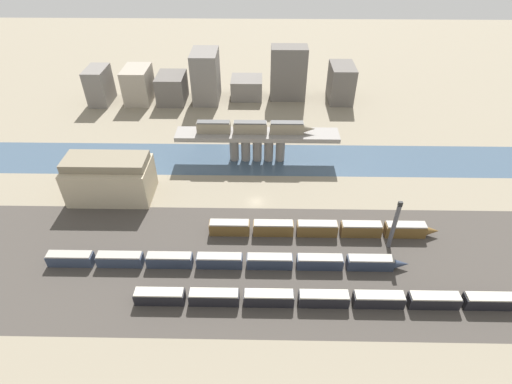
% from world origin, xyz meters
% --- Properties ---
extents(ground_plane, '(400.00, 400.00, 0.00)m').
position_xyz_m(ground_plane, '(0.00, 0.00, 0.00)').
color(ground_plane, gray).
extents(railbed_yard, '(280.00, 42.00, 0.01)m').
position_xyz_m(railbed_yard, '(0.00, -24.00, 0.00)').
color(railbed_yard, '#423D38').
rests_on(railbed_yard, ground).
extents(river_water, '(320.00, 19.29, 0.01)m').
position_xyz_m(river_water, '(0.00, 22.92, 0.00)').
color(river_water, '#3D5166').
rests_on(river_water, ground).
extents(bridge, '(53.13, 7.81, 10.28)m').
position_xyz_m(bridge, '(0.00, 22.92, 7.53)').
color(bridge, gray).
rests_on(bridge, ground).
extents(train_on_bridge, '(38.24, 2.64, 3.98)m').
position_xyz_m(train_on_bridge, '(-1.13, 22.92, 12.23)').
color(train_on_bridge, gray).
rests_on(train_on_bridge, bridge).
extents(train_yard_near, '(87.97, 2.77, 3.47)m').
position_xyz_m(train_yard_near, '(16.98, -35.74, 1.70)').
color(train_yard_near, black).
rests_on(train_yard_near, ground).
extents(train_yard_mid, '(88.20, 2.72, 3.49)m').
position_xyz_m(train_yard_mid, '(-7.12, -24.91, 1.72)').
color(train_yard_mid, '#2D384C').
rests_on(train_yard_mid, ground).
extents(train_yard_far, '(60.96, 2.86, 3.94)m').
position_xyz_m(train_yard_far, '(17.66, -13.31, 1.93)').
color(train_yard_far, brown).
rests_on(train_yard_far, ground).
extents(warehouse_building, '(23.89, 13.07, 13.23)m').
position_xyz_m(warehouse_building, '(-42.80, 2.57, 6.29)').
color(warehouse_building, tan).
rests_on(warehouse_building, ground).
extents(signal_tower, '(1.08, 1.08, 14.83)m').
position_xyz_m(signal_tower, '(34.62, -17.57, 7.18)').
color(signal_tower, '#4C4C51').
rests_on(signal_tower, ground).
extents(city_block_far_left, '(8.11, 13.46, 14.71)m').
position_xyz_m(city_block_far_left, '(-66.78, 66.78, 7.35)').
color(city_block_far_left, slate).
rests_on(city_block_far_left, ground).
extents(city_block_left, '(10.46, 14.64, 14.19)m').
position_xyz_m(city_block_left, '(-50.92, 68.63, 7.09)').
color(city_block_left, gray).
rests_on(city_block_left, ground).
extents(city_block_center, '(11.39, 14.46, 11.50)m').
position_xyz_m(city_block_center, '(-36.80, 68.46, 5.75)').
color(city_block_center, '#605B56').
rests_on(city_block_center, ground).
extents(city_block_right, '(10.63, 15.67, 20.80)m').
position_xyz_m(city_block_right, '(-22.22, 69.86, 10.40)').
color(city_block_right, slate).
rests_on(city_block_right, ground).
extents(city_block_far_right, '(13.25, 12.42, 8.36)m').
position_xyz_m(city_block_far_right, '(-5.26, 73.29, 4.18)').
color(city_block_far_right, slate).
rests_on(city_block_far_right, ground).
extents(city_block_tall, '(14.94, 8.68, 22.10)m').
position_xyz_m(city_block_tall, '(12.43, 72.49, 11.05)').
color(city_block_tall, '#605B56').
rests_on(city_block_tall, ground).
extents(city_block_low, '(9.78, 15.31, 15.07)m').
position_xyz_m(city_block_low, '(34.78, 70.94, 7.53)').
color(city_block_low, '#605B56').
rests_on(city_block_low, ground).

